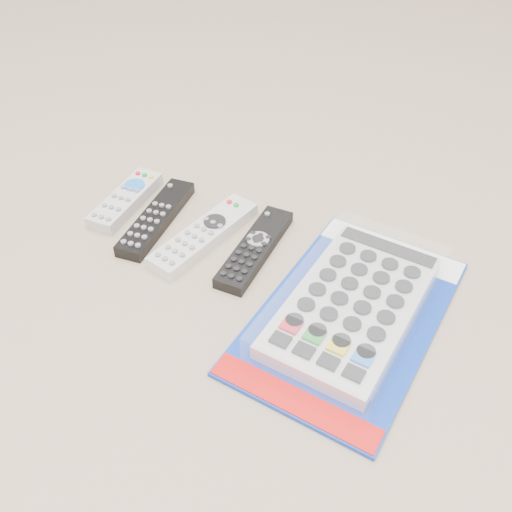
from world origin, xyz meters
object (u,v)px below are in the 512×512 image
at_px(remote_silver_dvd, 204,235).
at_px(remote_large_black, 255,248).
at_px(remote_small_grey, 126,200).
at_px(remote_slim_black, 156,218).
at_px(jumbo_remote_packaged, 353,304).

distance_m(remote_silver_dvd, remote_large_black, 0.09).
bearing_deg(remote_small_grey, remote_slim_black, -16.67).
distance_m(remote_slim_black, remote_large_black, 0.18).
bearing_deg(jumbo_remote_packaged, remote_large_black, 167.32).
xyz_separation_m(remote_silver_dvd, jumbo_remote_packaged, (0.26, -0.05, 0.01)).
xyz_separation_m(remote_small_grey, remote_silver_dvd, (0.17, -0.02, -0.00)).
bearing_deg(remote_small_grey, remote_large_black, -6.08).
height_order(remote_small_grey, remote_silver_dvd, same).
bearing_deg(remote_large_black, remote_small_grey, 175.52).
bearing_deg(remote_silver_dvd, remote_slim_black, -170.99).
bearing_deg(remote_silver_dvd, jumbo_remote_packaged, 1.03).
height_order(remote_slim_black, remote_large_black, remote_slim_black).
xyz_separation_m(remote_silver_dvd, remote_large_black, (0.09, 0.01, -0.00)).
relative_size(remote_small_grey, jumbo_remote_packaged, 0.43).
relative_size(remote_large_black, jumbo_remote_packaged, 0.51).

